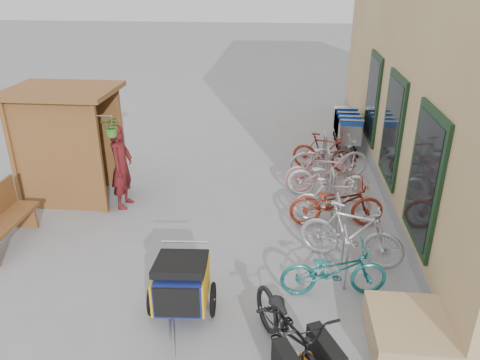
# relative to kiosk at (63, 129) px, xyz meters

# --- Properties ---
(ground) EXTENTS (80.00, 80.00, 0.00)m
(ground) POSITION_rel_kiosk_xyz_m (3.28, -2.47, -1.55)
(ground) COLOR gray
(kiosk) EXTENTS (2.49, 1.65, 2.40)m
(kiosk) POSITION_rel_kiosk_xyz_m (0.00, 0.00, 0.00)
(kiosk) COLOR brown
(kiosk) RESTS_ON ground
(bike_rack) EXTENTS (0.05, 5.35, 0.86)m
(bike_rack) POSITION_rel_kiosk_xyz_m (5.58, -0.07, -1.04)
(bike_rack) COLOR #A5A8AD
(bike_rack) RESTS_ON ground
(pallet_stack) EXTENTS (1.00, 1.20, 0.40)m
(pallet_stack) POSITION_rel_kiosk_xyz_m (6.28, -3.87, -1.34)
(pallet_stack) COLOR tan
(pallet_stack) RESTS_ON ground
(shopping_carts) EXTENTS (0.60, 2.02, 1.08)m
(shopping_carts) POSITION_rel_kiosk_xyz_m (6.28, 3.87, -0.93)
(shopping_carts) COLOR silver
(shopping_carts) RESTS_ON ground
(child_trailer) EXTENTS (0.98, 1.62, 0.94)m
(child_trailer) POSITION_rel_kiosk_xyz_m (3.19, -3.51, -1.03)
(child_trailer) COLOR navy
(child_trailer) RESTS_ON ground
(cargo_bike) EXTENTS (1.47, 2.07, 1.03)m
(cargo_bike) POSITION_rel_kiosk_xyz_m (4.73, -4.35, -1.04)
(cargo_bike) COLOR black
(cargo_bike) RESTS_ON ground
(person_kiosk) EXTENTS (0.46, 0.67, 1.77)m
(person_kiosk) POSITION_rel_kiosk_xyz_m (1.28, -0.29, -0.67)
(person_kiosk) COLOR maroon
(person_kiosk) RESTS_ON ground
(bike_0) EXTENTS (1.68, 0.77, 0.85)m
(bike_0) POSITION_rel_kiosk_xyz_m (5.38, -2.86, -1.13)
(bike_0) COLOR #1B6C6F
(bike_0) RESTS_ON ground
(bike_1) EXTENTS (1.83, 1.07, 1.06)m
(bike_1) POSITION_rel_kiosk_xyz_m (5.74, -1.92, -1.02)
(bike_1) COLOR #AAAAAF
(bike_1) RESTS_ON ground
(bike_2) EXTENTS (1.84, 0.78, 0.94)m
(bike_2) POSITION_rel_kiosk_xyz_m (5.61, -0.70, -1.08)
(bike_2) COLOR maroon
(bike_2) RESTS_ON ground
(bike_3) EXTENTS (1.55, 0.51, 0.92)m
(bike_3) POSITION_rel_kiosk_xyz_m (5.55, -0.54, -1.09)
(bike_3) COLOR silver
(bike_3) RESTS_ON ground
(bike_4) EXTENTS (1.85, 0.91, 0.93)m
(bike_4) POSITION_rel_kiosk_xyz_m (5.55, 0.50, -1.09)
(bike_4) COLOR silver
(bike_4) RESTS_ON ground
(bike_5) EXTENTS (1.72, 0.75, 1.00)m
(bike_5) POSITION_rel_kiosk_xyz_m (5.43, 0.60, -1.05)
(bike_5) COLOR pink
(bike_5) RESTS_ON ground
(bike_6) EXTENTS (1.95, 0.92, 0.98)m
(bike_6) POSITION_rel_kiosk_xyz_m (5.64, 1.66, -1.06)
(bike_6) COLOR #AAAAAF
(bike_6) RESTS_ON ground
(bike_7) EXTENTS (1.64, 0.84, 0.95)m
(bike_7) POSITION_rel_kiosk_xyz_m (5.55, 2.05, -1.08)
(bike_7) COLOR maroon
(bike_7) RESTS_ON ground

